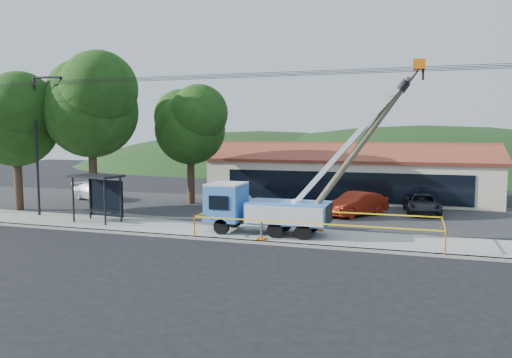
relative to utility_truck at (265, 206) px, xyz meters
The scene contains 19 objects.
ground 4.57m from the utility_truck, 111.46° to the right, with size 120.00×120.00×0.00m, color black.
curb 2.88m from the utility_truck, 129.70° to the right, with size 60.00×0.25×0.15m, color #A4A399.
sidewalk 2.18m from the utility_truck, behind, with size 60.00×4.00×0.15m, color #A4A399.
parking_lot 8.31m from the utility_truck, 101.07° to the left, with size 60.00×12.00×0.10m, color #28282B.
strip_mall 16.18m from the utility_truck, 81.35° to the left, with size 22.50×8.53×4.67m.
streetlight 15.83m from the utility_truck, behind, with size 2.13×0.22×9.00m.
tree_west_near 15.34m from the utility_truck, 163.52° to the left, with size 7.56×6.72×10.80m.
tree_west_far 19.38m from the utility_truck, behind, with size 6.84×6.08×9.48m.
tree_lot 13.27m from the utility_truck, 133.55° to the left, with size 6.30×5.60×8.94m.
hill_west 53.66m from the utility_truck, 107.99° to the left, with size 78.40×56.00×28.00m, color #1A3412.
hill_center 51.73m from the utility_truck, 80.61° to the left, with size 89.60×64.00×32.00m, color #1A3412.
utility_truck is the anchor object (origin of this frame).
leaning_pole 5.86m from the utility_truck, ahead, with size 6.21×1.82×8.69m.
bus_shelter 10.47m from the utility_truck, behind, with size 3.12×2.18×2.80m.
caution_tape 2.93m from the utility_truck, ahead, with size 12.12×3.75×1.08m.
car_silver 7.02m from the utility_truck, 119.79° to the left, with size 1.63×4.05×1.38m, color #B9BCC1.
car_red 8.51m from the utility_truck, 61.87° to the left, with size 1.62×4.64×1.53m, color maroon.
car_white 18.76m from the utility_truck, 152.77° to the left, with size 1.88×4.62×1.34m, color white.
car_dark 12.65m from the utility_truck, 50.41° to the left, with size 2.13×4.61×1.28m, color #222327.
Camera 1 is at (9.15, -21.00, 5.55)m, focal length 35.00 mm.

